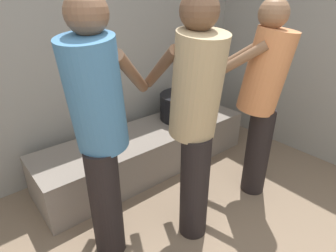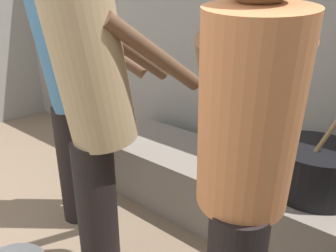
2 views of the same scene
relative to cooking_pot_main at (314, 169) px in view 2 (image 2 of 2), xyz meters
The scene contains 6 objects.
block_enclosure_rear 1.47m from the cooking_pot_main, 158.88° to the left, with size 5.00×0.20×2.13m, color gray.
hearth_ledge 0.59m from the cooking_pot_main, behind, with size 2.16×0.60×0.40m, color slate.
cooking_pot_main is the anchor object (origin of this frame).
cook_in_orange_shirt 0.97m from the cooking_pot_main, 89.13° to the right, with size 0.61×0.73×1.60m.
cook_in_tan_shirt 1.22m from the cooking_pot_main, 128.95° to the right, with size 0.49×0.74×1.64m.
cook_in_blue_shirt 1.48m from the cooking_pot_main, 152.30° to the right, with size 0.73×0.68×1.64m.
Camera 2 is at (1.71, 0.20, 1.41)m, focal length 35.28 mm.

